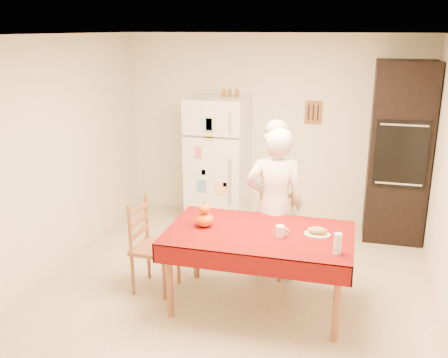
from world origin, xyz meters
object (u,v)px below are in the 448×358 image
(refrigerator, at_px, (218,161))
(chair_far, at_px, (272,226))
(seated_woman, at_px, (275,205))
(pumpkin_lower, at_px, (205,220))
(oven_cabinet, at_px, (399,153))
(wine_glass, at_px, (338,243))
(dining_table, at_px, (259,239))
(bread_plate, at_px, (317,235))
(coffee_mug, at_px, (280,231))
(chair_left, at_px, (149,242))

(refrigerator, height_order, chair_far, refrigerator)
(seated_woman, bearing_deg, pumpkin_lower, 34.59)
(oven_cabinet, bearing_deg, wine_glass, -104.63)
(dining_table, distance_m, pumpkin_lower, 0.54)
(dining_table, height_order, seated_woman, seated_woman)
(pumpkin_lower, bearing_deg, bread_plate, 2.53)
(coffee_mug, xyz_separation_m, pumpkin_lower, (-0.73, 0.06, 0.02))
(refrigerator, xyz_separation_m, wine_glass, (1.67, -2.31, -0.00))
(seated_woman, bearing_deg, refrigerator, -65.49)
(chair_far, bearing_deg, pumpkin_lower, -111.51)
(refrigerator, bearing_deg, dining_table, -64.75)
(seated_woman, height_order, pumpkin_lower, seated_woman)
(oven_cabinet, distance_m, dining_table, 2.49)
(refrigerator, bearing_deg, oven_cabinet, 1.18)
(pumpkin_lower, xyz_separation_m, wine_glass, (1.24, -0.29, 0.02))
(seated_woman, distance_m, bread_plate, 0.71)
(pumpkin_lower, bearing_deg, refrigerator, 101.99)
(refrigerator, distance_m, seated_woman, 1.76)
(refrigerator, relative_size, chair_far, 1.79)
(refrigerator, height_order, chair_left, refrigerator)
(dining_table, height_order, bread_plate, bread_plate)
(pumpkin_lower, bearing_deg, chair_left, 175.24)
(chair_far, relative_size, wine_glass, 5.40)
(wine_glass, xyz_separation_m, bread_plate, (-0.19, 0.33, -0.08))
(seated_woman, height_order, coffee_mug, seated_woman)
(chair_left, bearing_deg, refrigerator, -1.94)
(dining_table, bearing_deg, pumpkin_lower, 179.35)
(refrigerator, distance_m, chair_left, 2.01)
(coffee_mug, distance_m, wine_glass, 0.56)
(coffee_mug, height_order, bread_plate, coffee_mug)
(coffee_mug, bearing_deg, bread_plate, 17.90)
(oven_cabinet, xyz_separation_m, chair_far, (-1.33, -1.28, -0.59))
(chair_left, bearing_deg, oven_cabinet, -47.56)
(chair_far, distance_m, bread_plate, 0.94)
(chair_far, xyz_separation_m, pumpkin_lower, (-0.52, -0.78, 0.32))
(refrigerator, relative_size, chair_left, 1.79)
(chair_left, bearing_deg, seated_woman, -63.19)
(refrigerator, height_order, seated_woman, refrigerator)
(seated_woman, bearing_deg, chair_far, -87.26)
(chair_far, relative_size, seated_woman, 0.58)
(chair_left, bearing_deg, coffee_mug, -91.66)
(oven_cabinet, xyz_separation_m, bread_plate, (-0.80, -2.02, -0.33))
(seated_woman, relative_size, coffee_mug, 16.47)
(refrigerator, distance_m, dining_table, 2.25)
(coffee_mug, bearing_deg, chair_far, 103.49)
(refrigerator, bearing_deg, seated_woman, -55.38)
(refrigerator, height_order, coffee_mug, refrigerator)
(oven_cabinet, relative_size, wine_glass, 12.50)
(refrigerator, xyz_separation_m, coffee_mug, (1.15, -2.08, -0.04))
(refrigerator, relative_size, dining_table, 1.00)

